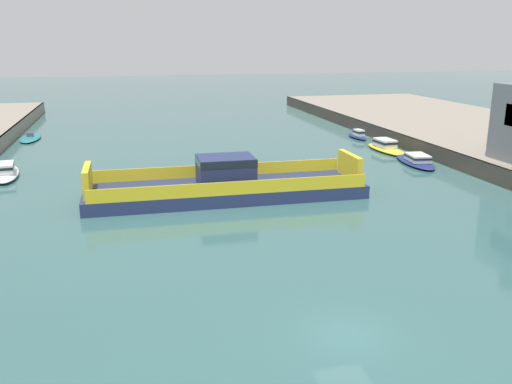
# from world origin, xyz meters

# --- Properties ---
(ground_plane) EXTENTS (400.00, 400.00, 0.00)m
(ground_plane) POSITION_xyz_m (0.00, 0.00, 0.00)
(ground_plane) COLOR #335B5B
(chain_ferry) EXTENTS (23.78, 6.74, 3.60)m
(chain_ferry) POSITION_xyz_m (-1.23, 23.85, 1.08)
(chain_ferry) COLOR navy
(chain_ferry) RESTS_ON ground
(moored_boat_near_left) EXTENTS (3.06, 8.45, 1.43)m
(moored_boat_near_left) POSITION_xyz_m (21.67, 39.38, 0.53)
(moored_boat_near_left) COLOR yellow
(moored_boat_near_left) RESTS_ON ground
(moored_boat_mid_right) EXTENTS (3.57, 8.55, 1.48)m
(moored_boat_mid_right) POSITION_xyz_m (-21.26, 36.23, 0.54)
(moored_boat_mid_right) COLOR white
(moored_boat_mid_right) RESTS_ON ground
(moored_boat_far_left) EXTENTS (3.79, 8.61, 1.18)m
(moored_boat_far_left) POSITION_xyz_m (21.48, 31.91, 0.43)
(moored_boat_far_left) COLOR navy
(moored_boat_far_left) RESTS_ON ground
(moored_boat_far_right) EXTENTS (2.55, 7.99, 0.87)m
(moored_boat_far_right) POSITION_xyz_m (-22.17, 58.55, 0.19)
(moored_boat_far_right) COLOR #237075
(moored_boat_far_right) RESTS_ON ground
(moored_boat_upstream_a) EXTENTS (1.62, 4.93, 1.29)m
(moored_boat_upstream_a) POSITION_xyz_m (21.93, 48.46, 0.48)
(moored_boat_upstream_a) COLOR navy
(moored_boat_upstream_a) RESTS_ON ground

